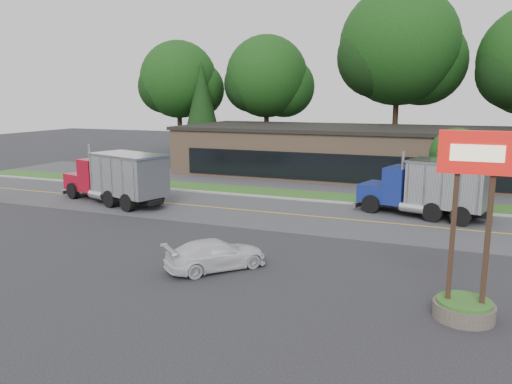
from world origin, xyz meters
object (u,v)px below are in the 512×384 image
bilo_sign (468,257)px  dump_truck_blue (430,187)px  rally_car (216,254)px  dump_truck_red (118,176)px

bilo_sign → dump_truck_blue: 14.06m
bilo_sign → rally_car: bearing=172.5°
dump_truck_red → bilo_sign: bearing=171.5°
bilo_sign → dump_truck_red: 23.39m
bilo_sign → rally_car: size_ratio=1.41×
bilo_sign → dump_truck_red: bearing=153.9°
bilo_sign → dump_truck_blue: bearing=97.3°
dump_truck_blue → rally_car: (-7.59, -12.72, -1.19)m
bilo_sign → dump_truck_red: size_ratio=0.66×
bilo_sign → rally_car: bilo_sign is taller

